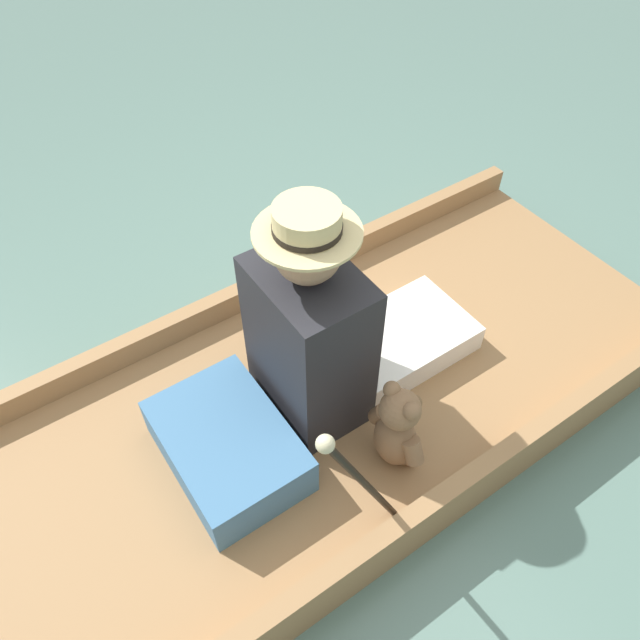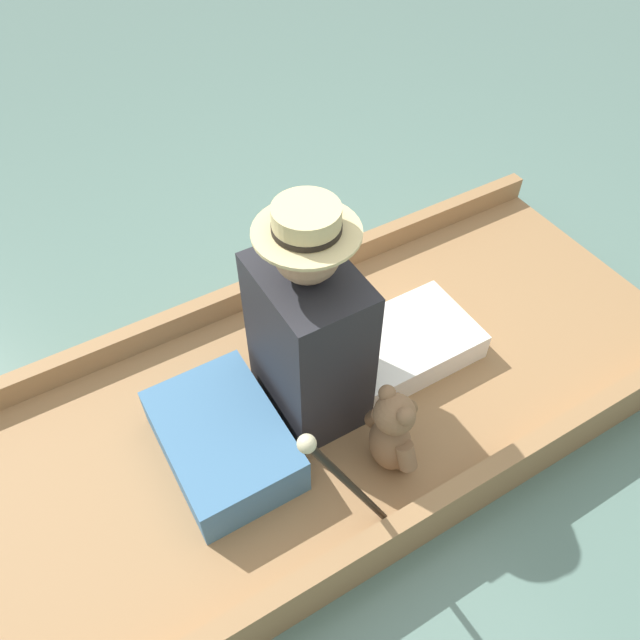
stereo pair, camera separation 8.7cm
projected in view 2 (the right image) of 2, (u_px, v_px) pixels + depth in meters
ground_plane at (342, 406)px, 2.32m from camera, size 16.00×16.00×0.00m
punt_boat at (342, 395)px, 2.27m from camera, size 1.15×2.62×0.23m
seat_cushion at (223, 440)px, 1.99m from camera, size 0.51×0.36×0.16m
seated_person at (332, 333)px, 2.00m from camera, size 0.38×0.81×0.84m
teddy_bear at (392, 433)px, 1.91m from camera, size 0.25×0.14×0.35m
wine_glass at (337, 264)px, 2.42m from camera, size 0.10×0.10×0.27m
walking_cane at (343, 478)px, 1.55m from camera, size 0.04×0.29×0.68m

